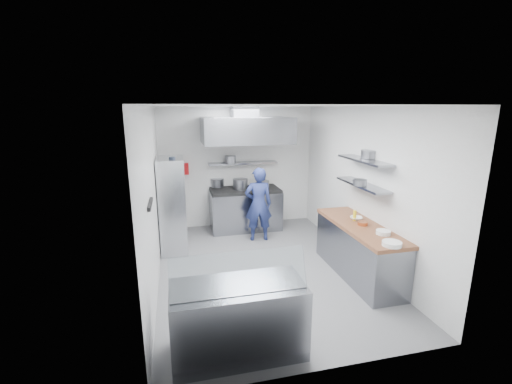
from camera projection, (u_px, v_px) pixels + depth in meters
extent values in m
plane|color=slate|center=(264.00, 268.00, 6.07)|extent=(5.00, 5.00, 0.00)
plane|color=silver|center=(265.00, 106.00, 5.40)|extent=(5.00, 5.00, 0.00)
cube|color=white|center=(237.00, 167.00, 8.10)|extent=(3.60, 2.80, 0.02)
cube|color=white|center=(328.00, 251.00, 3.38)|extent=(3.60, 2.80, 0.02)
cube|color=white|center=(153.00, 198.00, 5.33)|extent=(2.80, 5.00, 0.02)
cube|color=white|center=(361.00, 186.00, 6.14)|extent=(2.80, 5.00, 0.02)
cube|color=gray|center=(245.00, 210.00, 7.97)|extent=(1.60, 0.80, 0.90)
cube|color=black|center=(245.00, 190.00, 7.86)|extent=(1.57, 0.78, 0.06)
cylinder|color=slate|center=(217.00, 183.00, 8.03)|extent=(0.30, 0.30, 0.20)
cylinder|color=slate|center=(240.00, 184.00, 7.77)|extent=(0.33, 0.33, 0.24)
cylinder|color=slate|center=(263.00, 184.00, 7.99)|extent=(0.27, 0.27, 0.16)
cube|color=gray|center=(243.00, 163.00, 7.94)|extent=(1.60, 0.30, 0.04)
cylinder|color=slate|center=(230.00, 160.00, 7.68)|extent=(0.25, 0.25, 0.18)
cube|color=gray|center=(246.00, 130.00, 7.36)|extent=(1.90, 1.15, 0.55)
cube|color=slate|center=(244.00, 112.00, 7.48)|extent=(0.55, 0.55, 0.24)
cube|color=#AF0E11|center=(184.00, 169.00, 7.76)|extent=(0.22, 0.10, 0.26)
imported|color=navy|center=(258.00, 204.00, 7.21)|extent=(0.61, 0.43, 1.58)
cube|color=silver|center=(172.00, 205.00, 6.69)|extent=(0.50, 0.90, 1.85)
cube|color=white|center=(173.00, 213.00, 6.55)|extent=(0.17, 0.21, 0.19)
cube|color=yellow|center=(171.00, 185.00, 6.70)|extent=(0.13, 0.17, 0.15)
cylinder|color=black|center=(172.00, 162.00, 6.29)|extent=(0.12, 0.12, 0.18)
cube|color=black|center=(150.00, 204.00, 4.45)|extent=(0.04, 0.55, 0.05)
cube|color=gray|center=(358.00, 252.00, 5.74)|extent=(0.62, 2.00, 0.84)
cube|color=brown|center=(360.00, 226.00, 5.63)|extent=(0.65, 2.04, 0.06)
cylinder|color=white|center=(392.00, 244.00, 4.76)|extent=(0.27, 0.27, 0.06)
cylinder|color=white|center=(383.00, 232.00, 5.19)|extent=(0.22, 0.22, 0.06)
cylinder|color=#C76938|center=(363.00, 223.00, 5.60)|extent=(0.16, 0.16, 0.06)
cylinder|color=yellow|center=(355.00, 215.00, 5.81)|extent=(0.05, 0.05, 0.18)
imported|color=white|center=(356.00, 218.00, 5.87)|extent=(0.28, 0.28, 0.05)
cube|color=gray|center=(362.00, 185.00, 5.80)|extent=(0.30, 1.30, 0.04)
cube|color=gray|center=(364.00, 160.00, 5.70)|extent=(0.30, 1.30, 0.04)
cylinder|color=slate|center=(360.00, 182.00, 5.64)|extent=(0.23, 0.23, 0.10)
cylinder|color=slate|center=(369.00, 154.00, 5.75)|extent=(0.26, 0.26, 0.14)
cube|color=gray|center=(238.00, 319.00, 3.90)|extent=(1.50, 0.70, 0.85)
cube|color=silver|center=(240.00, 273.00, 3.63)|extent=(1.47, 0.19, 0.42)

